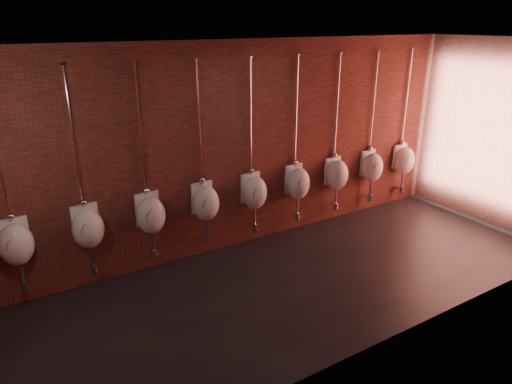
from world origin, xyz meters
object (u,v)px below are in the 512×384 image
urinal_3 (206,202)px  urinal_5 (298,182)px  urinal_7 (372,166)px  urinal_0 (16,243)px  urinal_1 (88,228)px  urinal_4 (254,192)px  urinal_6 (337,174)px  urinal_2 (151,214)px  urinal_8 (404,160)px

urinal_3 → urinal_5: bearing=0.0°
urinal_7 → urinal_0: bearing=180.0°
urinal_1 → urinal_4: size_ratio=1.00×
urinal_5 → urinal_6: bearing=0.0°
urinal_1 → urinal_2: same height
urinal_2 → urinal_8: (5.09, 0.00, 0.00)m
urinal_0 → urinal_4: bearing=0.0°
urinal_1 → urinal_4: bearing=0.0°
urinal_0 → urinal_2: 1.70m
urinal_0 → urinal_2: size_ratio=1.00×
urinal_0 → urinal_6: size_ratio=1.00×
urinal_2 → urinal_6: 3.39m
urinal_0 → urinal_1: 0.85m
urinal_1 → urinal_0: bearing=180.0°
urinal_7 → urinal_8: bearing=0.0°
urinal_5 → urinal_2: bearing=180.0°
urinal_1 → urinal_7: same height
urinal_4 → urinal_3: bearing=180.0°
urinal_1 → urinal_6: bearing=0.0°
urinal_0 → urinal_8: same height
urinal_4 → urinal_6: same height
urinal_6 → urinal_0: bearing=180.0°
urinal_3 → urinal_0: bearing=180.0°
urinal_1 → urinal_2: (0.85, 0.00, 0.00)m
urinal_3 → urinal_5: 1.70m
urinal_4 → urinal_5: bearing=0.0°
urinal_4 → urinal_7: 2.54m
urinal_7 → urinal_4: bearing=180.0°
urinal_0 → urinal_2: (1.70, 0.00, 0.00)m
urinal_3 → urinal_4: size_ratio=1.00×
urinal_5 → urinal_0: bearing=180.0°
urinal_6 → urinal_7: 0.85m
urinal_5 → urinal_7: 1.70m
urinal_5 → urinal_3: bearing=180.0°
urinal_2 → urinal_8: size_ratio=1.00×
urinal_0 → urinal_3: size_ratio=1.00×
urinal_2 → urinal_6: (3.39, 0.00, 0.00)m
urinal_5 → urinal_7: same height
urinal_2 → urinal_4: bearing=0.0°
urinal_2 → urinal_8: bearing=0.0°
urinal_2 → urinal_7: (4.24, 0.00, 0.00)m
urinal_3 → urinal_4: 0.85m
urinal_4 → urinal_7: size_ratio=1.00×
urinal_5 → urinal_8: 2.54m
urinal_6 → urinal_2: bearing=180.0°
urinal_2 → urinal_7: bearing=0.0°
urinal_7 → urinal_2: bearing=180.0°
urinal_4 → urinal_8: 3.39m
urinal_3 → urinal_8: size_ratio=1.00×
urinal_5 → urinal_6: size_ratio=1.00×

